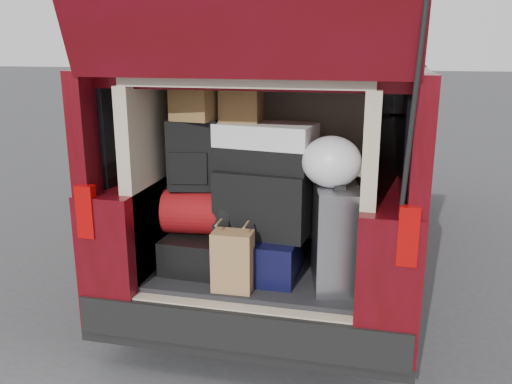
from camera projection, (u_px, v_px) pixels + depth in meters
ground at (252, 361)px, 3.38m from camera, size 80.00×80.00×0.00m
minivan at (300, 159)px, 4.88m from camera, size 1.90×5.35×2.77m
load_floor at (262, 301)px, 3.57m from camera, size 1.24×1.05×0.55m
black_hardshell at (203, 248)px, 3.45m from camera, size 0.41×0.56×0.22m
navy_hardshell at (263, 251)px, 3.36m from camera, size 0.47×0.57×0.25m
silver_roller at (336, 237)px, 3.10m from camera, size 0.32×0.44×0.59m
kraft_bag at (233, 261)px, 3.07m from camera, size 0.23×0.15×0.35m
red_duffel at (200, 211)px, 3.37m from camera, size 0.46×0.32×0.28m
black_soft_case at (264, 202)px, 3.27m from camera, size 0.58×0.38×0.39m
backpack at (193, 155)px, 3.29m from camera, size 0.33×0.24×0.43m
twotone_duffel at (263, 146)px, 3.23m from camera, size 0.65×0.40×0.27m
grocery_sack_lower at (194, 102)px, 3.19m from camera, size 0.26×0.23×0.22m
grocery_sack_upper at (241, 102)px, 3.22m from camera, size 0.24×0.19×0.23m
plastic_bag_right at (332, 162)px, 2.99m from camera, size 0.39×0.37×0.29m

